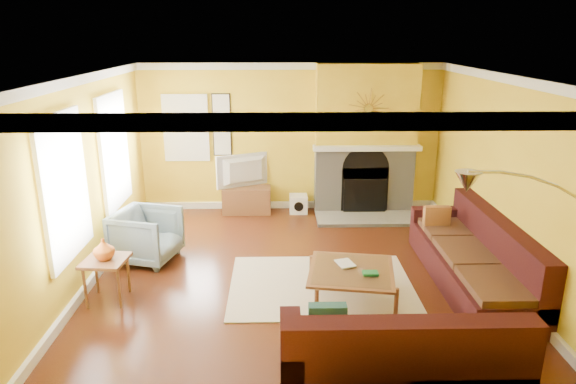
{
  "coord_description": "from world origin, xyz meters",
  "views": [
    {
      "loc": [
        -0.26,
        -6.32,
        3.2
      ],
      "look_at": [
        -0.1,
        0.4,
        1.11
      ],
      "focal_mm": 32.0,
      "sensor_mm": 36.0,
      "label": 1
    }
  ],
  "objects_px": {
    "sectional_sofa": "(403,271)",
    "coffee_table": "(351,284)",
    "side_table": "(107,280)",
    "arc_lamp": "(538,299)",
    "armchair": "(147,236)",
    "media_console": "(247,200)"
  },
  "relations": [
    {
      "from": "sectional_sofa",
      "to": "coffee_table",
      "type": "distance_m",
      "value": 0.67
    },
    {
      "from": "coffee_table",
      "to": "side_table",
      "type": "relative_size",
      "value": 1.85
    },
    {
      "from": "arc_lamp",
      "to": "armchair",
      "type": "bearing_deg",
      "value": 141.56
    },
    {
      "from": "armchair",
      "to": "arc_lamp",
      "type": "xyz_separation_m",
      "value": [
        4.05,
        -3.22,
        0.7
      ]
    },
    {
      "from": "coffee_table",
      "to": "side_table",
      "type": "bearing_deg",
      "value": 179.3
    },
    {
      "from": "media_console",
      "to": "arc_lamp",
      "type": "height_order",
      "value": "arc_lamp"
    },
    {
      "from": "armchair",
      "to": "coffee_table",
      "type": "bearing_deg",
      "value": -97.93
    },
    {
      "from": "armchair",
      "to": "side_table",
      "type": "relative_size",
      "value": 1.52
    },
    {
      "from": "side_table",
      "to": "arc_lamp",
      "type": "height_order",
      "value": "arc_lamp"
    },
    {
      "from": "media_console",
      "to": "armchair",
      "type": "distance_m",
      "value": 2.48
    },
    {
      "from": "media_console",
      "to": "arc_lamp",
      "type": "bearing_deg",
      "value": -62.84
    },
    {
      "from": "sectional_sofa",
      "to": "coffee_table",
      "type": "height_order",
      "value": "sectional_sofa"
    },
    {
      "from": "side_table",
      "to": "coffee_table",
      "type": "bearing_deg",
      "value": -0.7
    },
    {
      "from": "sectional_sofa",
      "to": "media_console",
      "type": "distance_m",
      "value": 4.04
    },
    {
      "from": "sectional_sofa",
      "to": "arc_lamp",
      "type": "distance_m",
      "value": 2.05
    },
    {
      "from": "side_table",
      "to": "sectional_sofa",
      "type": "bearing_deg",
      "value": -3.17
    },
    {
      "from": "sectional_sofa",
      "to": "coffee_table",
      "type": "relative_size",
      "value": 3.82
    },
    {
      "from": "sectional_sofa",
      "to": "media_console",
      "type": "height_order",
      "value": "sectional_sofa"
    },
    {
      "from": "armchair",
      "to": "media_console",
      "type": "bearing_deg",
      "value": -17.3
    },
    {
      "from": "sectional_sofa",
      "to": "armchair",
      "type": "height_order",
      "value": "sectional_sofa"
    },
    {
      "from": "coffee_table",
      "to": "armchair",
      "type": "relative_size",
      "value": 1.21
    },
    {
      "from": "coffee_table",
      "to": "arc_lamp",
      "type": "xyz_separation_m",
      "value": [
        1.24,
        -2.0,
        0.89
      ]
    }
  ]
}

